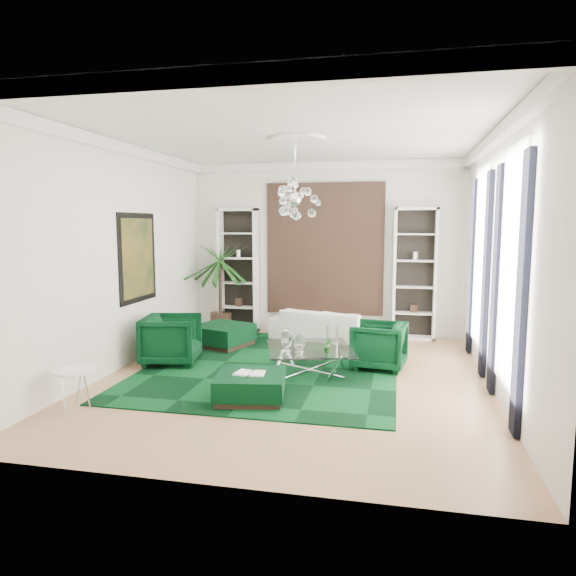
% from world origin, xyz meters
% --- Properties ---
extents(floor, '(6.00, 7.00, 0.02)m').
position_xyz_m(floor, '(0.00, 0.00, -0.01)').
color(floor, tan).
rests_on(floor, ground).
extents(ceiling, '(6.00, 7.00, 0.02)m').
position_xyz_m(ceiling, '(0.00, 0.00, 3.81)').
color(ceiling, white).
rests_on(ceiling, ground).
extents(wall_back, '(6.00, 0.02, 3.80)m').
position_xyz_m(wall_back, '(0.00, 3.51, 1.90)').
color(wall_back, silver).
rests_on(wall_back, ground).
extents(wall_front, '(6.00, 0.02, 3.80)m').
position_xyz_m(wall_front, '(0.00, -3.51, 1.90)').
color(wall_front, silver).
rests_on(wall_front, ground).
extents(wall_left, '(0.02, 7.00, 3.80)m').
position_xyz_m(wall_left, '(-3.01, 0.00, 1.90)').
color(wall_left, silver).
rests_on(wall_left, ground).
extents(wall_right, '(0.02, 7.00, 3.80)m').
position_xyz_m(wall_right, '(3.01, 0.00, 1.90)').
color(wall_right, silver).
rests_on(wall_right, ground).
extents(crown_molding, '(6.00, 7.00, 0.18)m').
position_xyz_m(crown_molding, '(0.00, 0.00, 3.70)').
color(crown_molding, white).
rests_on(crown_molding, ceiling).
extents(ceiling_medallion, '(0.90, 0.90, 0.05)m').
position_xyz_m(ceiling_medallion, '(0.00, 0.30, 3.77)').
color(ceiling_medallion, white).
rests_on(ceiling_medallion, ceiling).
extents(tapestry, '(2.50, 0.06, 2.80)m').
position_xyz_m(tapestry, '(0.00, 3.46, 1.90)').
color(tapestry, black).
rests_on(tapestry, wall_back).
extents(shelving_left, '(0.90, 0.38, 2.80)m').
position_xyz_m(shelving_left, '(-1.95, 3.31, 1.40)').
color(shelving_left, white).
rests_on(shelving_left, floor).
extents(shelving_right, '(0.90, 0.38, 2.80)m').
position_xyz_m(shelving_right, '(1.95, 3.31, 1.40)').
color(shelving_right, white).
rests_on(shelving_right, floor).
extents(painting, '(0.04, 1.30, 1.60)m').
position_xyz_m(painting, '(-2.97, 0.60, 1.85)').
color(painting, black).
rests_on(painting, wall_left).
extents(window_near, '(0.03, 1.10, 2.90)m').
position_xyz_m(window_near, '(2.99, -0.90, 1.90)').
color(window_near, white).
rests_on(window_near, wall_right).
extents(curtain_near_a, '(0.07, 0.30, 3.25)m').
position_xyz_m(curtain_near_a, '(2.96, -1.68, 1.65)').
color(curtain_near_a, black).
rests_on(curtain_near_a, floor).
extents(curtain_near_b, '(0.07, 0.30, 3.25)m').
position_xyz_m(curtain_near_b, '(2.96, -0.12, 1.65)').
color(curtain_near_b, black).
rests_on(curtain_near_b, floor).
extents(window_far, '(0.03, 1.10, 2.90)m').
position_xyz_m(window_far, '(2.99, 1.50, 1.90)').
color(window_far, white).
rests_on(window_far, wall_right).
extents(curtain_far_a, '(0.07, 0.30, 3.25)m').
position_xyz_m(curtain_far_a, '(2.96, 0.72, 1.65)').
color(curtain_far_a, black).
rests_on(curtain_far_a, floor).
extents(curtain_far_b, '(0.07, 0.30, 3.25)m').
position_xyz_m(curtain_far_b, '(2.96, 2.28, 1.65)').
color(curtain_far_b, black).
rests_on(curtain_far_b, floor).
extents(rug, '(4.20, 5.00, 0.02)m').
position_xyz_m(rug, '(-0.49, 0.64, 0.01)').
color(rug, black).
rests_on(rug, floor).
extents(sofa, '(2.40, 1.41, 0.66)m').
position_xyz_m(sofa, '(0.12, 2.75, 0.33)').
color(sofa, white).
rests_on(sofa, floor).
extents(armchair_left, '(1.11, 1.09, 0.87)m').
position_xyz_m(armchair_left, '(-2.27, 0.38, 0.43)').
color(armchair_left, black).
rests_on(armchair_left, floor).
extents(armchair_right, '(0.99, 0.97, 0.80)m').
position_xyz_m(armchair_right, '(1.30, 0.84, 0.40)').
color(armchair_right, black).
rests_on(armchair_right, floor).
extents(coffee_table, '(1.65, 1.65, 0.46)m').
position_xyz_m(coffee_table, '(0.22, 0.21, 0.23)').
color(coffee_table, white).
rests_on(coffee_table, floor).
extents(ottoman_side, '(1.25, 1.25, 0.44)m').
position_xyz_m(ottoman_side, '(-1.82, 1.79, 0.22)').
color(ottoman_side, black).
rests_on(ottoman_side, floor).
extents(ottoman_front, '(1.08, 1.08, 0.38)m').
position_xyz_m(ottoman_front, '(-0.39, -1.14, 0.19)').
color(ottoman_front, black).
rests_on(ottoman_front, floor).
extents(book, '(0.42, 0.28, 0.03)m').
position_xyz_m(book, '(-0.39, -1.14, 0.39)').
color(book, white).
rests_on(book, ottoman_front).
extents(side_table, '(0.60, 0.60, 0.53)m').
position_xyz_m(side_table, '(-2.55, -1.97, 0.26)').
color(side_table, white).
rests_on(side_table, floor).
extents(palm, '(1.83, 1.83, 2.66)m').
position_xyz_m(palm, '(-2.33, 3.13, 1.33)').
color(palm, '#1A4E18').
rests_on(palm, floor).
extents(chandelier, '(1.09, 1.09, 0.77)m').
position_xyz_m(chandelier, '(-0.10, 0.56, 2.85)').
color(chandelier, white).
rests_on(chandelier, ceiling).
extents(table_plant, '(0.15, 0.13, 0.23)m').
position_xyz_m(table_plant, '(0.55, -0.07, 0.58)').
color(table_plant, '#1A4E18').
rests_on(table_plant, coffee_table).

